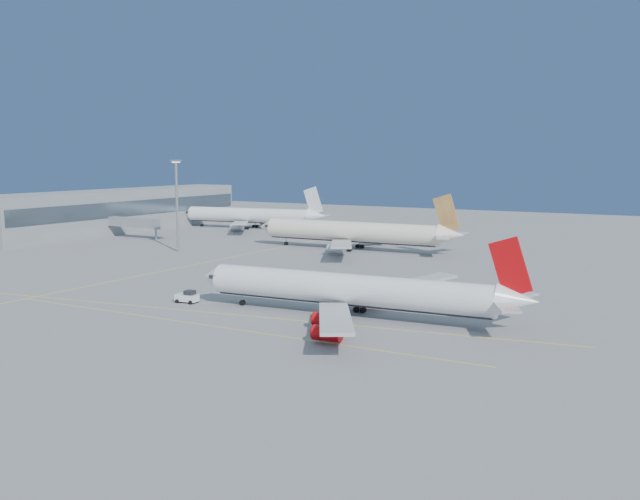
% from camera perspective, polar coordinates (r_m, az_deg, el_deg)
% --- Properties ---
extents(ground, '(500.00, 500.00, 0.00)m').
position_cam_1_polar(ground, '(128.35, -6.30, -4.56)').
color(ground, slate).
rests_on(ground, ground).
extents(terminal, '(18.40, 110.00, 15.00)m').
position_cam_1_polar(terminal, '(266.08, -15.73, 3.05)').
color(terminal, gray).
rests_on(terminal, ground).
extents(jet_bridge, '(23.60, 3.60, 6.90)m').
position_cam_1_polar(jet_bridge, '(241.76, -14.25, 2.13)').
color(jet_bridge, gray).
rests_on(jet_bridge, ground).
extents(taxiway_lines, '(118.86, 140.00, 0.02)m').
position_cam_1_polar(taxiway_lines, '(142.09, -9.62, -3.45)').
color(taxiway_lines, yellow).
rests_on(taxiway_lines, ground).
extents(airliner_virgin, '(60.57, 54.30, 14.94)m').
position_cam_1_polar(airliner_virgin, '(119.00, 2.73, -3.27)').
color(airliner_virgin, white).
rests_on(airliner_virgin, ground).
extents(airliner_etihad, '(64.76, 59.91, 16.92)m').
position_cam_1_polar(airliner_etihad, '(205.21, 2.83, 1.44)').
color(airliner_etihad, beige).
rests_on(airliner_etihad, ground).
extents(airliner_third, '(59.99, 54.82, 16.11)m').
position_cam_1_polar(airliner_third, '(267.87, -5.51, 2.76)').
color(airliner_third, white).
rests_on(airliner_third, ground).
extents(pushback_tug, '(4.34, 2.88, 2.34)m').
position_cam_1_polar(pushback_tug, '(133.37, -10.55, -3.71)').
color(pushback_tug, white).
rests_on(pushback_tug, ground).
extents(light_mast, '(2.23, 2.23, 25.85)m').
position_cam_1_polar(light_mast, '(204.56, -11.39, 4.12)').
color(light_mast, gray).
rests_on(light_mast, ground).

